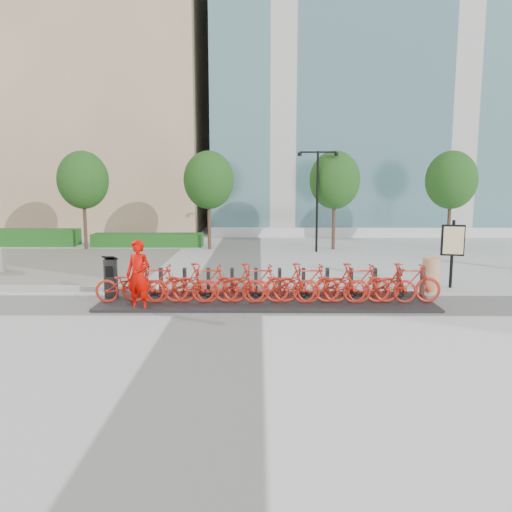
{
  "coord_description": "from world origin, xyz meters",
  "views": [
    {
      "loc": [
        1.08,
        -13.98,
        3.51
      ],
      "look_at": [
        1.0,
        1.5,
        1.2
      ],
      "focal_mm": 35.0,
      "sensor_mm": 36.0,
      "label": 1
    }
  ],
  "objects_px": {
    "kiosk": "(111,277)",
    "map_sign": "(453,243)",
    "worker_red": "(138,275)",
    "bike_0": "(130,285)",
    "construction_barrel": "(430,274)"
  },
  "relations": [
    {
      "from": "worker_red",
      "to": "construction_barrel",
      "type": "distance_m",
      "value": 9.29
    },
    {
      "from": "worker_red",
      "to": "kiosk",
      "type": "bearing_deg",
      "value": 150.36
    },
    {
      "from": "map_sign",
      "to": "construction_barrel",
      "type": "bearing_deg",
      "value": -143.84
    },
    {
      "from": "kiosk",
      "to": "bike_0",
      "type": "bearing_deg",
      "value": -34.64
    },
    {
      "from": "bike_0",
      "to": "worker_red",
      "type": "xyz_separation_m",
      "value": [
        0.4,
        -0.59,
        0.38
      ]
    },
    {
      "from": "kiosk",
      "to": "construction_barrel",
      "type": "xyz_separation_m",
      "value": [
        10.02,
        1.4,
        -0.16
      ]
    },
    {
      "from": "bike_0",
      "to": "worker_red",
      "type": "distance_m",
      "value": 0.81
    },
    {
      "from": "worker_red",
      "to": "map_sign",
      "type": "xyz_separation_m",
      "value": [
        9.7,
        3.04,
        0.52
      ]
    },
    {
      "from": "construction_barrel",
      "to": "worker_red",
      "type": "bearing_deg",
      "value": -163.32
    },
    {
      "from": "kiosk",
      "to": "map_sign",
      "type": "height_order",
      "value": "map_sign"
    },
    {
      "from": "kiosk",
      "to": "map_sign",
      "type": "relative_size",
      "value": 0.56
    },
    {
      "from": "bike_0",
      "to": "worker_red",
      "type": "bearing_deg",
      "value": -146.02
    },
    {
      "from": "map_sign",
      "to": "kiosk",
      "type": "bearing_deg",
      "value": -159.31
    },
    {
      "from": "construction_barrel",
      "to": "map_sign",
      "type": "height_order",
      "value": "map_sign"
    },
    {
      "from": "bike_0",
      "to": "construction_barrel",
      "type": "xyz_separation_m",
      "value": [
        9.28,
        2.07,
        -0.07
      ]
    }
  ]
}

